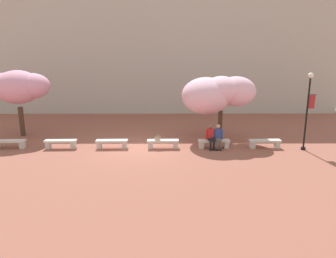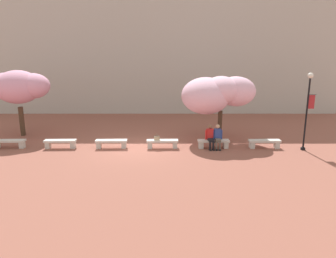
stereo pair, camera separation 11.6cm
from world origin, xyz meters
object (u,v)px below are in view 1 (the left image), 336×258
(cherry_tree_main, at_px, (217,93))
(cherry_tree_secondary, at_px, (18,87))
(handbag, at_px, (157,138))
(stone_bench_far_east, at_px, (265,142))
(stone_bench_east_end, at_px, (214,143))
(stone_bench_west_end, at_px, (9,143))
(stone_bench_near_west, at_px, (61,143))
(lamp_post_with_banner, at_px, (308,104))
(stone_bench_near_east, at_px, (163,143))
(person_seated_right, at_px, (218,136))
(person_seated_left, at_px, (211,136))
(stone_bench_center, at_px, (112,143))

(cherry_tree_main, distance_m, cherry_tree_secondary, 11.72)
(handbag, xyz_separation_m, cherry_tree_main, (3.36, 1.88, 2.10))
(stone_bench_far_east, bearing_deg, stone_bench_east_end, 180.00)
(stone_bench_west_end, distance_m, stone_bench_near_west, 2.73)
(stone_bench_west_end, xyz_separation_m, lamp_post_with_banner, (15.61, -0.31, 2.11))
(stone_bench_near_west, bearing_deg, stone_bench_west_end, 180.00)
(stone_bench_near_east, bearing_deg, cherry_tree_main, 31.12)
(stone_bench_near_west, xyz_separation_m, cherry_tree_main, (8.52, 1.85, 2.38))
(cherry_tree_main, height_order, lamp_post_with_banner, lamp_post_with_banner)
(person_seated_right, xyz_separation_m, handbag, (-3.22, 0.03, -0.12))
(stone_bench_far_east, height_order, lamp_post_with_banner, lamp_post_with_banner)
(person_seated_left, xyz_separation_m, lamp_post_with_banner, (4.88, -0.26, 1.72))
(person_seated_left, relative_size, handbag, 3.81)
(stone_bench_near_west, height_order, person_seated_left, person_seated_left)
(stone_bench_far_east, bearing_deg, stone_bench_west_end, 180.00)
(stone_bench_west_end, height_order, cherry_tree_secondary, cherry_tree_secondary)
(stone_bench_west_end, relative_size, person_seated_right, 1.31)
(person_seated_left, xyz_separation_m, handbag, (-2.83, 0.03, -0.12))
(cherry_tree_main, bearing_deg, lamp_post_with_banner, -26.36)
(stone_bench_center, height_order, cherry_tree_main, cherry_tree_main)
(cherry_tree_secondary, bearing_deg, stone_bench_near_west, -40.72)
(stone_bench_west_end, height_order, stone_bench_east_end, same)
(stone_bench_east_end, bearing_deg, stone_bench_near_west, 180.00)
(handbag, bearing_deg, stone_bench_center, 179.41)
(handbag, bearing_deg, stone_bench_west_end, 179.82)
(stone_bench_far_east, distance_m, lamp_post_with_banner, 2.90)
(lamp_post_with_banner, bearing_deg, cherry_tree_main, 153.64)
(stone_bench_east_end, distance_m, cherry_tree_secondary, 11.97)
(cherry_tree_main, bearing_deg, person_seated_right, -94.00)
(stone_bench_east_end, distance_m, stone_bench_far_east, 2.73)
(stone_bench_far_east, relative_size, cherry_tree_secondary, 0.43)
(stone_bench_west_end, bearing_deg, stone_bench_near_west, 0.00)
(stone_bench_center, relative_size, person_seated_left, 1.31)
(stone_bench_east_end, distance_m, handbag, 3.03)
(stone_bench_far_east, height_order, person_seated_left, person_seated_left)
(person_seated_right, relative_size, handbag, 3.81)
(stone_bench_east_end, height_order, person_seated_right, person_seated_right)
(stone_bench_near_west, height_order, stone_bench_near_east, same)
(handbag, distance_m, cherry_tree_secondary, 9.08)
(stone_bench_west_end, xyz_separation_m, stone_bench_center, (5.46, 0.00, 0.00))
(stone_bench_near_west, relative_size, person_seated_right, 1.31)
(lamp_post_with_banner, bearing_deg, stone_bench_far_east, 171.08)
(stone_bench_east_end, relative_size, stone_bench_far_east, 1.00)
(person_seated_left, bearing_deg, lamp_post_with_banner, -3.00)
(lamp_post_with_banner, bearing_deg, handbag, 177.90)
(stone_bench_west_end, bearing_deg, cherry_tree_main, 9.34)
(handbag, height_order, cherry_tree_main, cherry_tree_main)
(stone_bench_near_west, relative_size, cherry_tree_secondary, 0.43)
(person_seated_right, xyz_separation_m, cherry_tree_secondary, (-11.55, 2.77, 2.27))
(cherry_tree_secondary, bearing_deg, stone_bench_center, -24.78)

